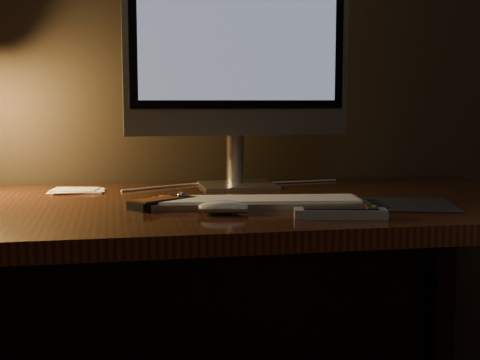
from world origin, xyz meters
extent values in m
cube|color=#39190D|center=(0.00, 1.85, 0.73)|extent=(1.60, 0.75, 0.04)
cube|color=black|center=(0.75, 2.18, 0.35)|extent=(0.06, 0.06, 0.71)
cube|color=black|center=(0.00, 2.20, 0.45)|extent=(1.48, 0.02, 0.51)
cube|color=silver|center=(0.11, 2.09, 0.75)|extent=(0.19, 0.17, 0.01)
cylinder|color=silver|center=(0.11, 2.12, 0.82)|extent=(0.05, 0.05, 0.13)
cube|color=silver|center=(0.11, 2.08, 1.12)|extent=(0.58, 0.04, 0.48)
cube|color=black|center=(0.11, 2.06, 1.16)|extent=(0.55, 0.01, 0.40)
cube|color=#8896B9|center=(0.11, 2.06, 1.16)|extent=(0.51, 0.01, 0.36)
cube|color=silver|center=(0.10, 1.77, 0.76)|extent=(0.47, 0.18, 0.02)
cube|color=black|center=(0.39, 1.72, 0.75)|extent=(0.29, 0.26, 0.00)
ellipsoid|color=white|center=(0.00, 1.68, 0.76)|extent=(0.11, 0.07, 0.02)
cube|color=black|center=(-0.11, 1.79, 0.76)|extent=(0.15, 0.13, 0.02)
cube|color=#673112|center=(-0.11, 1.79, 0.77)|extent=(0.10, 0.09, 0.00)
sphere|color=silver|center=(-0.11, 1.79, 0.77)|extent=(0.02, 0.02, 0.02)
cube|color=gray|center=(0.22, 1.59, 0.76)|extent=(0.18, 0.08, 0.02)
cube|color=black|center=(0.22, 1.59, 0.77)|extent=(0.15, 0.06, 0.00)
cylinder|color=red|center=(0.22, 1.59, 0.77)|extent=(0.01, 0.01, 0.00)
cylinder|color=#0C8C19|center=(0.22, 1.59, 0.77)|extent=(0.01, 0.01, 0.00)
cylinder|color=gold|center=(0.22, 1.59, 0.77)|extent=(0.01, 0.01, 0.00)
cylinder|color=#1433BF|center=(0.22, 1.59, 0.77)|extent=(0.01, 0.01, 0.00)
cube|color=white|center=(-0.30, 2.06, 0.75)|extent=(0.14, 0.10, 0.01)
cylinder|color=white|center=(0.10, 2.11, 0.75)|extent=(0.58, 0.18, 0.01)
camera|label=1|loc=(-0.21, 0.38, 0.98)|focal=50.00mm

